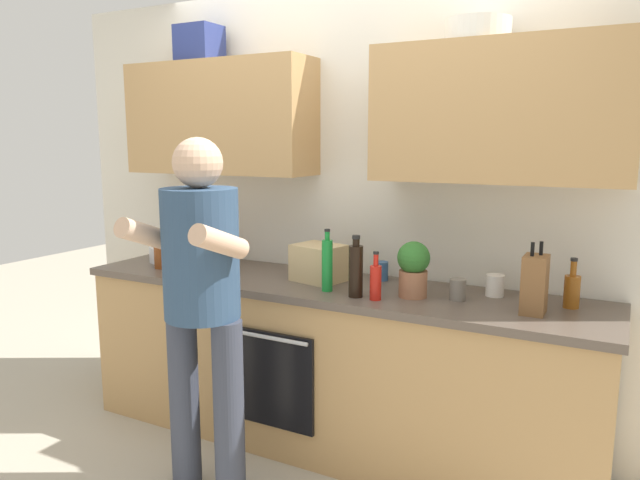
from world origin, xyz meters
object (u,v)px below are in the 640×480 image
bottle_water (214,255)px  potted_herb (413,268)px  bottle_syrup (572,290)px  mixing_bowl (173,253)px  cup_stoneware (458,289)px  bottle_soda (327,264)px  bottle_soy (356,270)px  cup_coffee (495,285)px  knife_block (535,284)px  bottle_wine (190,246)px  bottle_juice (204,241)px  grocery_bag_bread (319,263)px  cup_tea (381,271)px  bottle_hotsauce (376,281)px  person_standing (201,291)px  bottle_vinegar (161,253)px

bottle_water → potted_herb: 1.22m
bottle_syrup → mixing_bowl: size_ratio=0.79×
bottle_syrup → cup_stoneware: 0.50m
bottle_soda → cup_stoneware: bearing=12.6°
bottle_soy → cup_coffee: 0.68m
cup_coffee → knife_block: size_ratio=0.33×
bottle_wine → potted_herb: bottle_wine is taller
bottle_juice → mixing_bowl: bearing=-173.9°
knife_block → grocery_bag_bread: bearing=175.3°
bottle_wine → bottle_soda: bearing=-4.3°
bottle_wine → grocery_bag_bread: bearing=7.1°
bottle_syrup → potted_herb: 0.72m
bottle_soy → cup_tea: size_ratio=2.98×
grocery_bag_bread → knife_block: bearing=-4.7°
bottle_syrup → cup_tea: 0.96m
cup_tea → potted_herb: bearing=-43.2°
bottle_soy → cup_coffee: bearing=29.0°
cup_coffee → mixing_bowl: cup_coffee is taller
bottle_hotsauce → mixing_bowl: 1.49m
bottle_syrup → bottle_juice: bearing=-179.6°
bottle_hotsauce → knife_block: knife_block is taller
person_standing → bottle_wine: 0.85m
bottle_vinegar → bottle_syrup: bearing=6.2°
bottle_syrup → cup_tea: bottle_syrup is taller
person_standing → bottle_hotsauce: bearing=38.9°
bottle_water → cup_tea: size_ratio=2.22×
person_standing → cup_tea: person_standing is taller
bottle_water → grocery_bag_bread: size_ratio=0.89×
bottle_vinegar → potted_herb: bearing=3.2°
bottle_water → knife_block: (1.77, -0.03, 0.04)m
person_standing → bottle_soy: size_ratio=5.52×
bottle_hotsauce → bottle_water: bearing=171.9°
bottle_wine → bottle_soy: 1.11m
bottle_wine → cup_stoneware: bottle_wine is taller
bottle_hotsauce → bottle_syrup: bearing=19.2°
bottle_hotsauce → bottle_juice: 1.27m
cup_tea → bottle_water: bearing=-166.4°
bottle_soda → bottle_water: bearing=172.1°
bottle_juice → cup_stoneware: 1.59m
bottle_wine → bottle_syrup: 2.06m
bottle_juice → bottle_soy: (1.14, -0.27, -0.01)m
cup_stoneware → knife_block: knife_block is taller
mixing_bowl → potted_herb: potted_herb is taller
bottle_water → bottle_syrup: (1.91, 0.14, -0.01)m
bottle_hotsauce → potted_herb: 0.20m
bottle_water → cup_stoneware: bearing=1.2°
person_standing → cup_tea: 1.02m
mixing_bowl → bottle_water: bearing=-13.9°
cup_coffee → bottle_vinegar: bearing=-171.4°
bottle_vinegar → knife_block: knife_block is taller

